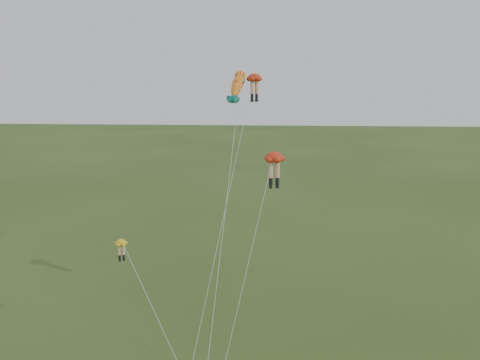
{
  "coord_description": "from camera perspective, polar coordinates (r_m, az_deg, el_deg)",
  "views": [
    {
      "loc": [
        3.85,
        -31.76,
        19.51
      ],
      "look_at": [
        1.64,
        6.0,
        11.48
      ],
      "focal_mm": 40.0,
      "sensor_mm": 36.0,
      "label": 1
    }
  ],
  "objects": [
    {
      "name": "legs_kite_yellow",
      "position": [
        36.65,
        -12.22,
        -7.45
      ],
      "size": [
        5.91,
        5.24,
        8.25
      ],
      "rotation": [
        0.0,
        0.0,
        0.47
      ],
      "color": "gold",
      "rests_on": "ground"
    },
    {
      "name": "legs_kite_red_mid",
      "position": [
        38.03,
        3.61,
        1.91
      ],
      "size": [
        4.28,
        9.99,
        13.62
      ],
      "rotation": [
        0.0,
        0.0,
        0.15
      ],
      "color": "red",
      "rests_on": "ground"
    },
    {
      "name": "legs_kite_red_high",
      "position": [
        42.9,
        1.42,
        10.1
      ],
      "size": [
        4.65,
        13.6,
        19.01
      ],
      "rotation": [
        0.0,
        0.0,
        0.49
      ],
      "color": "red",
      "rests_on": "ground"
    },
    {
      "name": "fish_kite",
      "position": [
        40.62,
        -0.28,
        10.02
      ],
      "size": [
        2.15,
        13.54,
        19.49
      ],
      "rotation": [
        0.65,
        0.0,
        -0.2
      ],
      "color": "yellow",
      "rests_on": "ground"
    }
  ]
}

